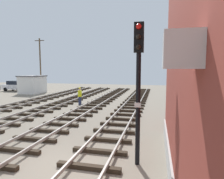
# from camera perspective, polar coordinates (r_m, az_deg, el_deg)

# --- Properties ---
(ground_plane) EXTENTS (80.00, 80.00, 0.00)m
(ground_plane) POSITION_cam_1_polar(r_m,az_deg,el_deg) (8.27, -13.47, -21.17)
(ground_plane) COLOR slate
(track_near_building) EXTENTS (2.50, 59.48, 0.32)m
(track_near_building) POSITION_cam_1_polar(r_m,az_deg,el_deg) (7.87, -6.94, -21.47)
(track_near_building) COLOR #2D2319
(track_near_building) RESTS_ON ground
(track_centre) EXTENTS (2.50, 59.48, 0.32)m
(track_centre) POSITION_cam_1_polar(r_m,az_deg,el_deg) (9.73, -29.27, -16.68)
(track_centre) COLOR #2D2319
(track_centre) RESTS_ON ground
(signal_mast) EXTENTS (0.36, 0.40, 5.47)m
(signal_mast) POSITION_cam_1_polar(r_m,az_deg,el_deg) (7.42, 7.75, 3.44)
(signal_mast) COLOR black
(signal_mast) RESTS_ON ground
(control_hut) EXTENTS (3.00, 3.80, 2.76)m
(control_hut) POSITION_cam_1_polar(r_m,az_deg,el_deg) (32.95, -22.28, 1.43)
(control_hut) COLOR silver
(control_hut) RESTS_ON ground
(parked_car_white) EXTENTS (4.20, 2.04, 1.76)m
(parked_car_white) POSITION_cam_1_polar(r_m,az_deg,el_deg) (37.47, -26.45, 1.00)
(parked_car_white) COLOR silver
(parked_car_white) RESTS_ON ground
(utility_pole_far) EXTENTS (1.80, 0.24, 9.10)m
(utility_pole_far) POSITION_cam_1_polar(r_m,az_deg,el_deg) (36.70, -20.30, 7.18)
(utility_pole_far) COLOR brown
(utility_pole_far) RESTS_ON ground
(track_worker_foreground) EXTENTS (0.40, 0.40, 1.87)m
(track_worker_foreground) POSITION_cam_1_polar(r_m,az_deg,el_deg) (20.80, -9.42, -1.89)
(track_worker_foreground) COLOR #262D4C
(track_worker_foreground) RESTS_ON ground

